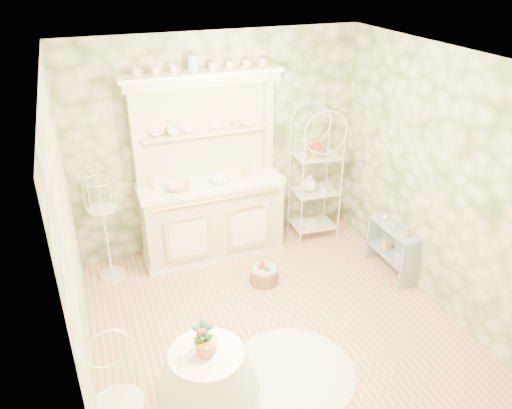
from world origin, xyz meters
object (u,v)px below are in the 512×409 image
object	(u,v)px
bakers_rack	(316,171)
round_table	(209,390)
side_shelf	(392,250)
kitchen_dresser	(210,171)
cafe_chair	(118,409)
floor_basket	(264,275)
birdcage_stand	(104,224)

from	to	relation	value
bakers_rack	round_table	bearing A→B (deg)	-127.06
side_shelf	round_table	distance (m)	2.92
kitchen_dresser	round_table	distance (m)	2.69
cafe_chair	floor_basket	size ratio (longest dim) A/B	2.70
kitchen_dresser	round_table	size ratio (longest dim) A/B	3.65
birdcage_stand	floor_basket	size ratio (longest dim) A/B	4.73
side_shelf	round_table	world-z (taller)	round_table
kitchen_dresser	floor_basket	xyz separation A→B (m)	(0.37, -0.83, -1.05)
side_shelf	cafe_chair	world-z (taller)	cafe_chair
floor_basket	kitchen_dresser	bearing A→B (deg)	114.32
round_table	cafe_chair	size ratio (longest dim) A/B	0.78
kitchen_dresser	floor_basket	distance (m)	1.39
cafe_chair	side_shelf	bearing A→B (deg)	13.44
round_table	cafe_chair	xyz separation A→B (m)	(-0.71, -0.01, 0.09)
side_shelf	cafe_chair	xyz separation A→B (m)	(-3.33, -1.29, 0.11)
cafe_chair	birdcage_stand	xyz separation A→B (m)	(0.17, 2.39, 0.31)
side_shelf	floor_basket	size ratio (longest dim) A/B	2.30
round_table	floor_basket	size ratio (longest dim) A/B	2.09
round_table	floor_basket	world-z (taller)	round_table
side_shelf	kitchen_dresser	bearing A→B (deg)	143.71
kitchen_dresser	cafe_chair	world-z (taller)	kitchen_dresser
bakers_rack	round_table	distance (m)	3.29
bakers_rack	round_table	size ratio (longest dim) A/B	2.99
birdcage_stand	floor_basket	bearing A→B (deg)	-24.70
side_shelf	floor_basket	world-z (taller)	side_shelf
kitchen_dresser	birdcage_stand	bearing A→B (deg)	-177.04
bakers_rack	kitchen_dresser	bearing A→B (deg)	-176.46
bakers_rack	birdcage_stand	world-z (taller)	bakers_rack
kitchen_dresser	birdcage_stand	distance (m)	1.36
bakers_rack	floor_basket	distance (m)	1.55
floor_basket	bakers_rack	bearing A→B (deg)	38.00
side_shelf	round_table	size ratio (longest dim) A/B	1.10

